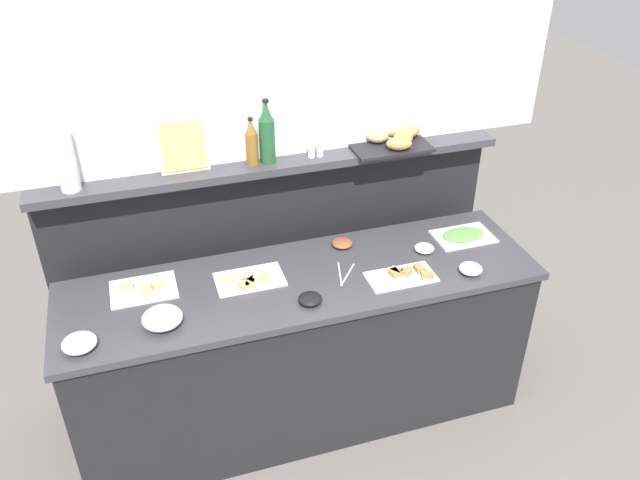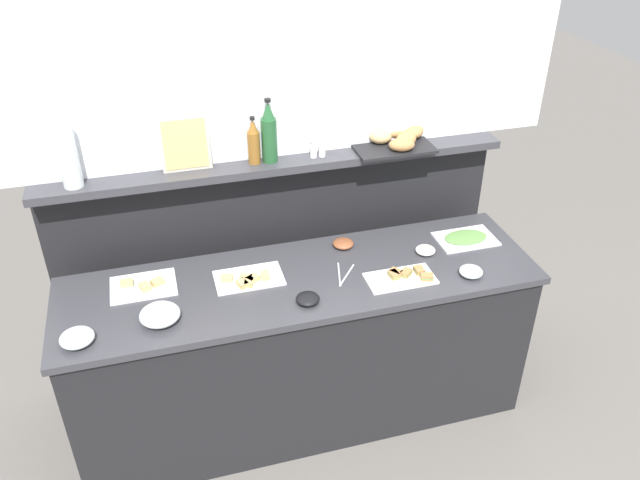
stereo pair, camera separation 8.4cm
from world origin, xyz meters
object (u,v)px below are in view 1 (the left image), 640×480
at_px(vinegar_bottle_amber, 252,144).
at_px(water_carafe, 65,160).
at_px(sandwich_platter_side, 404,275).
at_px(salt_shaker, 311,149).
at_px(wine_bottle_green, 267,134).
at_px(condiment_bowl_dark, 424,248).
at_px(glass_bowl_large, 471,269).
at_px(cold_cuts_platter, 463,236).
at_px(condiment_bowl_teal, 310,299).
at_px(bread_basket, 395,139).
at_px(condiment_bowl_cream, 342,243).
at_px(pepper_shaker, 320,148).
at_px(glass_bowl_medium, 79,344).
at_px(serving_tongs, 344,275).
at_px(framed_picture, 183,146).
at_px(glass_bowl_small, 162,318).
at_px(sandwich_platter_front, 249,280).
at_px(sandwich_platter_rear, 144,289).

distance_m(vinegar_bottle_amber, water_carafe, 0.84).
xyz_separation_m(sandwich_platter_side, salt_shaker, (-0.28, 0.56, 0.44)).
bearing_deg(wine_bottle_green, condiment_bowl_dark, -30.28).
bearing_deg(glass_bowl_large, salt_shaker, 134.05).
bearing_deg(cold_cuts_platter, condiment_bowl_teal, -162.87).
bearing_deg(sandwich_platter_side, bread_basket, 73.52).
xyz_separation_m(wine_bottle_green, salt_shaker, (0.21, -0.02, -0.10)).
relative_size(glass_bowl_large, condiment_bowl_dark, 1.13).
relative_size(condiment_bowl_cream, salt_shaker, 1.21).
distance_m(wine_bottle_green, salt_shaker, 0.24).
height_order(vinegar_bottle_amber, pepper_shaker, vinegar_bottle_amber).
xyz_separation_m(glass_bowl_medium, serving_tongs, (1.18, 0.15, -0.02)).
bearing_deg(framed_picture, sandwich_platter_side, -33.67).
relative_size(glass_bowl_small, condiment_bowl_dark, 1.76).
bearing_deg(condiment_bowl_cream, salt_shaker, 113.84).
relative_size(sandwich_platter_side, salt_shaker, 3.70).
bearing_deg(water_carafe, condiment_bowl_cream, -9.93).
height_order(sandwich_platter_side, pepper_shaker, pepper_shaker).
xyz_separation_m(salt_shaker, pepper_shaker, (0.04, 0.00, 0.00)).
height_order(sandwich_platter_front, sandwich_platter_rear, same).
height_order(glass_bowl_small, vinegar_bottle_amber, vinegar_bottle_amber).
relative_size(glass_bowl_medium, salt_shaker, 1.62).
bearing_deg(salt_shaker, vinegar_bottle_amber, 176.65).
bearing_deg(pepper_shaker, vinegar_bottle_amber, 177.09).
xyz_separation_m(condiment_bowl_cream, pepper_shaker, (-0.05, 0.21, 0.43)).
distance_m(sandwich_platter_front, pepper_shaker, 0.74).
height_order(sandwich_platter_rear, condiment_bowl_teal, condiment_bowl_teal).
distance_m(condiment_bowl_teal, serving_tongs, 0.26).
bearing_deg(condiment_bowl_dark, sandwich_platter_rear, 176.23).
relative_size(salt_shaker, water_carafe, 0.30).
bearing_deg(glass_bowl_small, condiment_bowl_teal, -4.03).
bearing_deg(water_carafe, framed_picture, 4.26).
bearing_deg(water_carafe, glass_bowl_small, -62.38).
relative_size(sandwich_platter_rear, condiment_bowl_cream, 2.81).
bearing_deg(glass_bowl_large, wine_bottle_green, 141.99).
relative_size(glass_bowl_large, salt_shaker, 1.28).
bearing_deg(bread_basket, condiment_bowl_cream, -147.53).
relative_size(sandwich_platter_front, sandwich_platter_rear, 1.07).
xyz_separation_m(sandwich_platter_front, framed_picture, (-0.19, 0.41, 0.53)).
bearing_deg(glass_bowl_small, bread_basket, 24.06).
distance_m(sandwich_platter_front, condiment_bowl_cream, 0.54).
xyz_separation_m(vinegar_bottle_amber, wine_bottle_green, (0.08, 0.00, 0.04)).
height_order(condiment_bowl_cream, salt_shaker, salt_shaker).
height_order(glass_bowl_small, salt_shaker, salt_shaker).
bearing_deg(condiment_bowl_teal, sandwich_platter_rear, 155.81).
relative_size(glass_bowl_small, wine_bottle_green, 0.55).
relative_size(sandwich_platter_rear, glass_bowl_large, 2.66).
height_order(salt_shaker, pepper_shaker, same).
relative_size(sandwich_platter_rear, water_carafe, 1.03).
xyz_separation_m(cold_cuts_platter, salt_shaker, (-0.72, 0.32, 0.44)).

